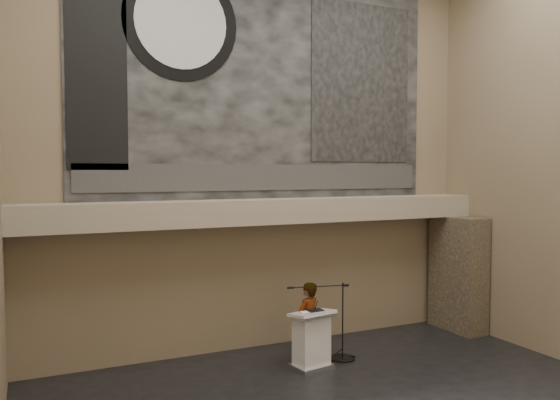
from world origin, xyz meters
name	(u,v)px	position (x,y,z in m)	size (l,w,h in m)	color
wall_back	(264,149)	(0.00, 4.00, 4.25)	(10.00, 0.02, 8.50)	#807051
soffit	(272,211)	(0.00, 3.60, 2.95)	(10.00, 0.80, 0.50)	#9F917B
sprinkler_left	(198,228)	(-1.60, 3.55, 2.67)	(0.04, 0.04, 0.06)	#B2893D
sprinkler_right	(351,221)	(1.90, 3.55, 2.67)	(0.04, 0.04, 0.06)	#B2893D
banner	(265,80)	(0.00, 3.97, 5.70)	(8.00, 0.05, 5.00)	black
banner_text_strip	(266,177)	(0.00, 3.93, 3.65)	(7.76, 0.02, 0.55)	#303030
banner_clock_rim	(181,22)	(-1.80, 3.93, 6.70)	(2.30, 2.30, 0.02)	black
banner_clock_face	(181,22)	(-1.80, 3.91, 6.70)	(1.84, 1.84, 0.02)	silver
banner_building_print	(361,83)	(2.40, 3.93, 5.80)	(2.60, 0.02, 3.60)	black
banner_brick_print	(97,84)	(-3.40, 3.93, 5.40)	(1.10, 0.02, 3.20)	black
stone_pier	(458,273)	(4.65, 3.15, 1.35)	(0.60, 1.40, 2.70)	#403627
lectern	(312,340)	(0.27, 2.35, 0.55)	(0.88, 0.68, 1.14)	silver
binder	(315,311)	(0.34, 2.32, 1.12)	(0.28, 0.22, 0.04)	black
papers	(308,313)	(0.15, 2.28, 1.10)	(0.22, 0.30, 0.01)	white
speaker_person	(308,322)	(0.36, 2.67, 0.80)	(0.58, 0.38, 1.59)	silver
mic_stand	(341,348)	(1.05, 2.56, 0.23)	(1.37, 0.52, 1.55)	black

